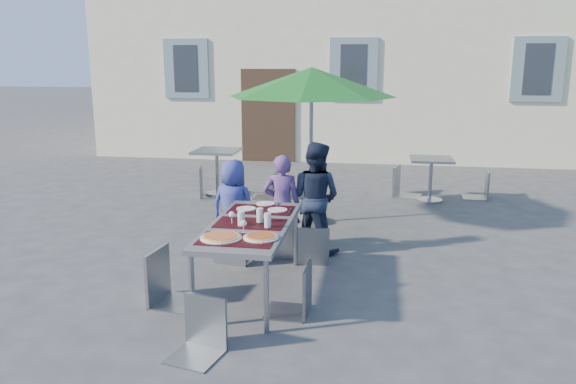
% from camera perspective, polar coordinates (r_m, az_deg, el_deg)
% --- Properties ---
extents(ground, '(90.00, 90.00, 0.00)m').
position_cam_1_polar(ground, '(6.24, 2.72, -9.14)').
color(ground, '#404042').
rests_on(ground, ground).
extents(dining_table, '(0.80, 1.85, 0.76)m').
position_cam_1_polar(dining_table, '(5.76, -3.86, -3.73)').
color(dining_table, '#3F3F43').
rests_on(dining_table, ground).
extents(pizza_near_left, '(0.39, 0.39, 0.03)m').
position_cam_1_polar(pizza_near_left, '(5.28, -6.84, -4.55)').
color(pizza_near_left, white).
rests_on(pizza_near_left, dining_table).
extents(pizza_near_right, '(0.34, 0.34, 0.03)m').
position_cam_1_polar(pizza_near_right, '(5.26, -2.78, -4.54)').
color(pizza_near_right, white).
rests_on(pizza_near_right, dining_table).
extents(glassware, '(0.45, 0.46, 0.15)m').
position_cam_1_polar(glassware, '(5.64, -3.63, -2.70)').
color(glassware, silver).
rests_on(glassware, dining_table).
extents(place_settings, '(0.61, 0.48, 0.01)m').
position_cam_1_polar(place_settings, '(6.33, -2.52, -1.56)').
color(place_settings, white).
rests_on(place_settings, dining_table).
extents(child_0, '(0.64, 0.48, 1.18)m').
position_cam_1_polar(child_0, '(7.08, -5.57, -1.44)').
color(child_0, '#374097').
rests_on(child_0, ground).
extents(child_1, '(0.49, 0.35, 1.26)m').
position_cam_1_polar(child_1, '(6.95, -0.63, -1.31)').
color(child_1, '#5F3C7B').
rests_on(child_1, ground).
extents(child_2, '(0.78, 0.61, 1.40)m').
position_cam_1_polar(child_2, '(7.03, 2.75, -0.56)').
color(child_2, '#1A233A').
rests_on(child_2, ground).
extents(chair_0, '(0.49, 0.50, 0.95)m').
position_cam_1_polar(chair_0, '(6.68, -5.65, -2.61)').
color(chair_0, '#8E9599').
rests_on(chair_0, ground).
extents(chair_1, '(0.44, 0.45, 0.89)m').
position_cam_1_polar(chair_1, '(6.86, -0.91, -2.47)').
color(chair_1, gray).
rests_on(chair_1, ground).
extents(chair_2, '(0.42, 0.42, 0.87)m').
position_cam_1_polar(chair_2, '(6.67, 2.61, -3.05)').
color(chair_2, gray).
rests_on(chair_2, ground).
extents(chair_3, '(0.52, 0.51, 1.04)m').
position_cam_1_polar(chair_3, '(5.66, -12.30, -5.19)').
color(chair_3, gray).
rests_on(chair_3, ground).
extents(chair_4, '(0.42, 0.42, 0.92)m').
position_cam_1_polar(chair_4, '(5.31, 0.95, -6.98)').
color(chair_4, gray).
rests_on(chair_4, ground).
extents(chair_5, '(0.47, 0.47, 0.89)m').
position_cam_1_polar(chair_5, '(4.69, -9.06, -10.22)').
color(chair_5, gray).
rests_on(chair_5, ground).
extents(patio_umbrella, '(2.43, 2.43, 2.29)m').
position_cam_1_polar(patio_umbrella, '(8.15, 2.41, 10.96)').
color(patio_umbrella, '#ABADB3').
rests_on(patio_umbrella, ground).
extents(cafe_table_0, '(0.77, 0.77, 0.83)m').
position_cam_1_polar(cafe_table_0, '(10.17, -7.23, 2.99)').
color(cafe_table_0, '#ABADB3').
rests_on(cafe_table_0, ground).
extents(bg_chair_l_0, '(0.56, 0.55, 1.02)m').
position_cam_1_polar(bg_chair_l_0, '(10.09, -8.28, 2.91)').
color(bg_chair_l_0, gray).
rests_on(bg_chair_l_0, ground).
extents(bg_chair_r_0, '(0.40, 0.39, 0.89)m').
position_cam_1_polar(bg_chair_r_0, '(9.85, -1.78, 2.30)').
color(bg_chair_r_0, gray).
rests_on(bg_chair_r_0, ground).
extents(cafe_table_1, '(0.71, 0.71, 0.76)m').
position_cam_1_polar(cafe_table_1, '(9.93, 14.32, 2.02)').
color(cafe_table_1, '#ABADB3').
rests_on(cafe_table_1, ground).
extents(bg_chair_l_1, '(0.56, 0.56, 1.02)m').
position_cam_1_polar(bg_chair_l_1, '(10.24, 11.61, 2.91)').
color(bg_chair_l_1, gray).
rests_on(bg_chair_l_1, ground).
extents(bg_chair_r_1, '(0.45, 0.45, 0.95)m').
position_cam_1_polar(bg_chair_r_1, '(10.41, 19.16, 2.37)').
color(bg_chair_r_1, gray).
rests_on(bg_chair_r_1, ground).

